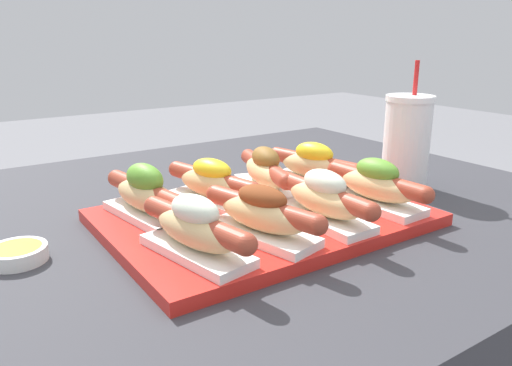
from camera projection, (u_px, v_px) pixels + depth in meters
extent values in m
cube|color=red|center=(263.00, 217.00, 0.75)|extent=(0.46, 0.33, 0.02)
cube|color=white|center=(196.00, 251.00, 0.60)|extent=(0.09, 0.17, 0.01)
ellipsoid|color=#DBB77A|center=(196.00, 229.00, 0.59)|extent=(0.07, 0.14, 0.04)
cylinder|color=#9E3D28|center=(195.00, 223.00, 0.59)|extent=(0.06, 0.18, 0.03)
sphere|color=#9E3D28|center=(246.00, 245.00, 0.53)|extent=(0.03, 0.03, 0.03)
sphere|color=#9E3D28|center=(154.00, 206.00, 0.65)|extent=(0.03, 0.03, 0.03)
ellipsoid|color=silver|center=(195.00, 210.00, 0.58)|extent=(0.05, 0.08, 0.04)
cube|color=white|center=(262.00, 234.00, 0.65)|extent=(0.10, 0.17, 0.01)
ellipsoid|color=#DBB77A|center=(262.00, 213.00, 0.64)|extent=(0.08, 0.15, 0.04)
cylinder|color=#9E3D28|center=(262.00, 208.00, 0.64)|extent=(0.07, 0.17, 0.03)
sphere|color=#9E3D28|center=(318.00, 225.00, 0.58)|extent=(0.03, 0.03, 0.03)
sphere|color=#9E3D28|center=(216.00, 194.00, 0.70)|extent=(0.03, 0.03, 0.03)
ellipsoid|color=brown|center=(262.00, 197.00, 0.64)|extent=(0.06, 0.08, 0.03)
cube|color=white|center=(323.00, 218.00, 0.71)|extent=(0.06, 0.16, 0.01)
ellipsoid|color=#DBB77A|center=(324.00, 199.00, 0.70)|extent=(0.05, 0.14, 0.04)
cylinder|color=#9E3D28|center=(324.00, 194.00, 0.70)|extent=(0.03, 0.17, 0.03)
sphere|color=#9E3D28|center=(371.00, 212.00, 0.63)|extent=(0.03, 0.03, 0.03)
sphere|color=#9E3D28|center=(286.00, 180.00, 0.76)|extent=(0.03, 0.03, 0.03)
ellipsoid|color=silver|center=(325.00, 183.00, 0.69)|extent=(0.04, 0.08, 0.04)
cube|color=white|center=(375.00, 203.00, 0.77)|extent=(0.07, 0.16, 0.01)
ellipsoid|color=#DBB77A|center=(376.00, 185.00, 0.76)|extent=(0.05, 0.14, 0.04)
cylinder|color=#9E3D28|center=(377.00, 181.00, 0.76)|extent=(0.03, 0.17, 0.03)
sphere|color=#9E3D28|center=(426.00, 195.00, 0.69)|extent=(0.03, 0.03, 0.03)
sphere|color=#9E3D28|center=(335.00, 169.00, 0.83)|extent=(0.03, 0.03, 0.03)
ellipsoid|color=#5B992D|center=(377.00, 170.00, 0.75)|extent=(0.04, 0.08, 0.04)
cube|color=white|center=(147.00, 214.00, 0.72)|extent=(0.08, 0.16, 0.01)
ellipsoid|color=#DBB77A|center=(146.00, 195.00, 0.71)|extent=(0.07, 0.14, 0.04)
cylinder|color=#9E3D28|center=(145.00, 191.00, 0.71)|extent=(0.05, 0.18, 0.03)
sphere|color=#9E3D28|center=(180.00, 206.00, 0.65)|extent=(0.03, 0.03, 0.03)
sphere|color=#9E3D28|center=(116.00, 178.00, 0.77)|extent=(0.03, 0.03, 0.03)
ellipsoid|color=#5B992D|center=(145.00, 178.00, 0.71)|extent=(0.05, 0.08, 0.04)
cube|color=white|center=(213.00, 201.00, 0.78)|extent=(0.09, 0.17, 0.01)
ellipsoid|color=#DBB77A|center=(212.00, 184.00, 0.77)|extent=(0.08, 0.15, 0.04)
cylinder|color=#9E3D28|center=(212.00, 179.00, 0.77)|extent=(0.06, 0.18, 0.03)
sphere|color=#9E3D28|center=(253.00, 191.00, 0.71)|extent=(0.03, 0.03, 0.03)
sphere|color=#9E3D28|center=(177.00, 169.00, 0.82)|extent=(0.03, 0.03, 0.03)
ellipsoid|color=yellow|center=(212.00, 169.00, 0.76)|extent=(0.06, 0.08, 0.03)
cube|color=white|center=(265.00, 188.00, 0.84)|extent=(0.10, 0.17, 0.01)
ellipsoid|color=#DBB77A|center=(265.00, 172.00, 0.83)|extent=(0.08, 0.15, 0.04)
cylinder|color=#9E3D28|center=(266.00, 168.00, 0.83)|extent=(0.07, 0.18, 0.03)
sphere|color=#9E3D28|center=(286.00, 182.00, 0.75)|extent=(0.03, 0.03, 0.03)
sphere|color=#9E3D28|center=(248.00, 156.00, 0.91)|extent=(0.03, 0.03, 0.03)
ellipsoid|color=brown|center=(266.00, 158.00, 0.83)|extent=(0.06, 0.08, 0.04)
cube|color=white|center=(313.00, 181.00, 0.88)|extent=(0.09, 0.17, 0.01)
ellipsoid|color=#DBB77A|center=(314.00, 166.00, 0.87)|extent=(0.08, 0.14, 0.04)
cylinder|color=#9E3D28|center=(314.00, 162.00, 0.87)|extent=(0.06, 0.18, 0.03)
sphere|color=#9E3D28|center=(356.00, 171.00, 0.81)|extent=(0.03, 0.03, 0.03)
sphere|color=#9E3D28|center=(277.00, 154.00, 0.93)|extent=(0.03, 0.03, 0.03)
ellipsoid|color=yellow|center=(314.00, 153.00, 0.86)|extent=(0.06, 0.08, 0.04)
cylinder|color=white|center=(17.00, 254.00, 0.62)|extent=(0.07, 0.07, 0.02)
cylinder|color=yellow|center=(17.00, 250.00, 0.62)|extent=(0.06, 0.06, 0.01)
cylinder|color=white|center=(406.00, 145.00, 0.90)|extent=(0.08, 0.08, 0.16)
cylinder|color=white|center=(410.00, 98.00, 0.88)|extent=(0.09, 0.09, 0.01)
cylinder|color=red|center=(416.00, 78.00, 0.87)|extent=(0.01, 0.01, 0.06)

